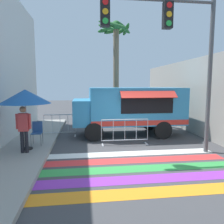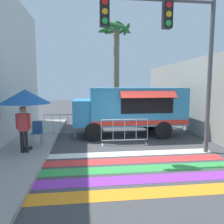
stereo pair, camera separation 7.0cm
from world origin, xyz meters
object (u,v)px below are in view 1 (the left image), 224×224
Objects in this scene: food_truck at (127,107)px; barricade_side at (60,126)px; folding_chair at (37,131)px; traffic_signal_pole at (168,37)px; barricade_front at (125,132)px; vendor_person at (24,126)px; palm_tree at (115,52)px; patio_umbrella at (25,97)px.

food_truck reaches higher than barricade_side.
food_truck is at bearing 14.87° from folding_chair.
barricade_front is (-1.25, 1.43, -3.72)m from traffic_signal_pole.
vendor_person is 1.07× the size of barricade_side.
folding_chair is 1.20m from vendor_person.
vendor_person is (-0.22, -1.11, 0.39)m from folding_chair.
vendor_person is at bearing -107.47° from barricade_side.
barricade_side is (0.95, 3.03, -0.56)m from vendor_person.
palm_tree is at bearing 86.98° from barricade_front.
palm_tree reaches higher than traffic_signal_pole.
folding_chair is 3.68m from barricade_front.
food_truck is 3.48× the size of barricade_side.
folding_chair is at bearing 92.89° from vendor_person.
folding_chair is 7.12m from palm_tree.
traffic_signal_pole is 3.47× the size of vendor_person.
barricade_side is at bearing 69.96° from patio_umbrella.
traffic_signal_pole is 2.86× the size of barricade_front.
palm_tree is at bearing 51.56° from patio_umbrella.
folding_chair is at bearing 179.85° from barricade_front.
traffic_signal_pole is 0.91× the size of palm_tree.
barricade_side is at bearing 86.89° from vendor_person.
traffic_signal_pole is at bearing -80.36° from palm_tree.
patio_umbrella is at bearing -150.07° from food_truck.
vendor_person is (-5.15, 0.33, -3.17)m from traffic_signal_pole.
barricade_side is at bearing 146.79° from barricade_front.
barricade_front and barricade_side have the same top height.
palm_tree reaches higher than patio_umbrella.
traffic_signal_pole is at bearing -25.17° from folding_chair.
vendor_person is 0.82× the size of barricade_front.
barricade_side is (-2.95, 1.93, -0.02)m from barricade_front.
folding_chair is (0.22, 0.69, -1.43)m from patio_umbrella.
traffic_signal_pole is 4.17m from barricade_front.
folding_chair is 0.46× the size of barricade_front.
barricade_side is at bearing 141.35° from traffic_signal_pole.
patio_umbrella is at bearing -170.08° from barricade_front.
patio_umbrella is at bearing 171.76° from traffic_signal_pole.
patio_umbrella is (-5.15, 0.75, -2.13)m from traffic_signal_pole.
food_truck is at bearing 103.32° from traffic_signal_pole.
patio_umbrella reaches higher than barricade_side.
food_truck is at bearing -84.92° from palm_tree.
food_truck is 3.26× the size of vendor_person.
traffic_signal_pole reaches higher than folding_chair.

